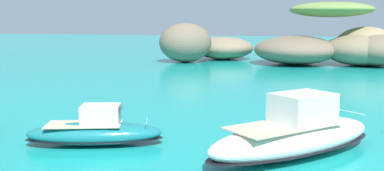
{
  "coord_description": "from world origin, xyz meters",
  "views": [
    {
      "loc": [
        6.72,
        -10.73,
        6.72
      ],
      "look_at": [
        -1.63,
        19.38,
        2.18
      ],
      "focal_mm": 41.14,
      "sensor_mm": 36.0,
      "label": 1
    }
  ],
  "objects_px": {
    "islet_small": "(208,46)",
    "motorboat_teal": "(95,131)",
    "islet_large": "(341,44)",
    "motorboat_white": "(295,135)"
  },
  "relations": [
    {
      "from": "islet_large",
      "to": "motorboat_white",
      "type": "distance_m",
      "value": 51.09
    },
    {
      "from": "islet_small",
      "to": "motorboat_white",
      "type": "xyz_separation_m",
      "value": [
        17.12,
        -52.93,
        -1.44
      ]
    },
    {
      "from": "islet_large",
      "to": "islet_small",
      "type": "bearing_deg",
      "value": 174.5
    },
    {
      "from": "islet_large",
      "to": "motorboat_white",
      "type": "height_order",
      "value": "islet_large"
    },
    {
      "from": "islet_small",
      "to": "motorboat_white",
      "type": "distance_m",
      "value": 55.65
    },
    {
      "from": "motorboat_white",
      "to": "motorboat_teal",
      "type": "distance_m",
      "value": 10.72
    },
    {
      "from": "islet_small",
      "to": "motorboat_teal",
      "type": "distance_m",
      "value": 54.28
    },
    {
      "from": "islet_large",
      "to": "motorboat_white",
      "type": "xyz_separation_m",
      "value": [
        -4.89,
        -50.81,
        -2.25
      ]
    },
    {
      "from": "islet_small",
      "to": "motorboat_white",
      "type": "relative_size",
      "value": 2.11
    },
    {
      "from": "islet_large",
      "to": "motorboat_teal",
      "type": "height_order",
      "value": "islet_large"
    }
  ]
}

